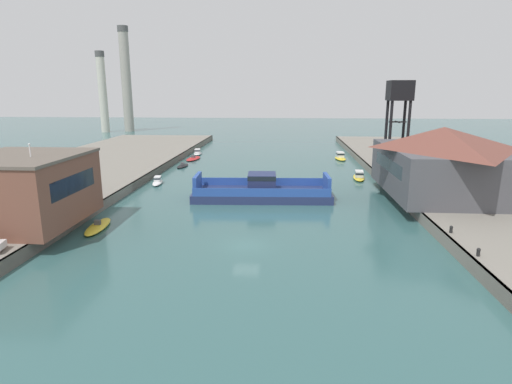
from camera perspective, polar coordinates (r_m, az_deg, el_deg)
name	(u,v)px	position (r m, az deg, el deg)	size (l,w,h in m)	color
ground_plane	(246,246)	(40.39, -1.36, -7.27)	(400.00, 400.00, 0.00)	#335B5B
quay_left	(38,187)	(69.33, -27.48, 0.55)	(28.00, 140.00, 1.27)	gray
quay_right	(498,195)	(65.90, 29.92, -0.33)	(28.00, 140.00, 1.27)	gray
chain_ferry	(262,191)	(57.46, 0.80, 0.14)	(18.92, 7.79, 3.48)	navy
moored_boat_near_left	(158,181)	(68.62, -13.20, 1.44)	(2.09, 5.03, 1.18)	white
moored_boat_near_right	(183,166)	(83.49, -9.91, 3.53)	(1.93, 5.26, 0.87)	black
moored_boat_mid_left	(359,176)	(72.71, 13.78, 2.15)	(2.52, 6.59, 1.44)	yellow
moored_boat_mid_right	(340,157)	(93.26, 11.35, 4.73)	(2.43, 6.05, 1.57)	yellow
moored_boat_far_left	(98,226)	(48.23, -20.63, -4.39)	(2.37, 6.36, 0.95)	yellow
moored_boat_far_right	(193,159)	(92.14, -8.49, 4.51)	(2.92, 6.86, 0.92)	red
moored_boat_upstream_a	(198,152)	(99.38, -7.91, 5.34)	(2.31, 5.48, 1.35)	white
harbormaster_building	(23,189)	(48.42, -29.06, 0.33)	(11.06, 12.65, 6.89)	brown
warehouse_shed	(441,160)	(60.10, 23.80, 3.96)	(13.61, 20.12, 8.61)	#4C4C51
crane_tower	(399,100)	(70.21, 18.83, 11.68)	(3.54, 3.54, 14.69)	black
flagpole	(34,183)	(46.61, -27.86, 1.05)	(0.20, 0.20, 8.20)	silver
bollard_left_fore	(24,239)	(42.60, -28.97, -5.54)	(0.32, 0.32, 0.71)	black
bollard_right_fore	(478,252)	(38.86, 27.91, -7.14)	(0.32, 0.32, 0.71)	black
bollard_left_mid	(56,220)	(47.03, -25.43, -3.47)	(0.32, 0.32, 0.71)	black
bollard_right_mid	(451,229)	(43.93, 24.93, -4.55)	(0.32, 0.32, 0.71)	black
smokestack_distant_a	(102,89)	(162.91, -20.09, 12.92)	(3.12, 3.12, 28.13)	beige
smokestack_distant_b	(126,77)	(163.85, -17.21, 14.67)	(3.70, 3.70, 36.83)	#9E998E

